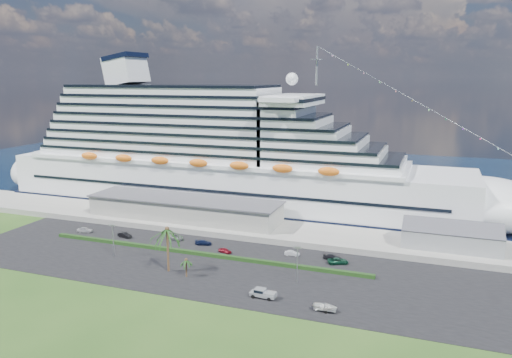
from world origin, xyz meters
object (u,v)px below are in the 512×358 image
at_px(cruise_ship, 225,159).
at_px(pickup_truck, 263,293).
at_px(parked_car_3, 203,243).
at_px(boat_trailer, 325,307).

height_order(cruise_ship, pickup_truck, cruise_ship).
bearing_deg(parked_car_3, cruise_ship, 2.70).
height_order(cruise_ship, parked_car_3, cruise_ship).
bearing_deg(parked_car_3, pickup_truck, -147.08).
distance_m(parked_car_3, pickup_truck, 36.47).
relative_size(cruise_ship, boat_trailer, 35.37).
xyz_separation_m(parked_car_3, pickup_truck, (25.99, -25.58, 0.41)).
xyz_separation_m(cruise_ship, pickup_truck, (36.99, -66.01, -15.52)).
xyz_separation_m(pickup_truck, boat_trailer, (13.37, -1.58, -0.03)).
bearing_deg(cruise_ship, parked_car_3, -74.77).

